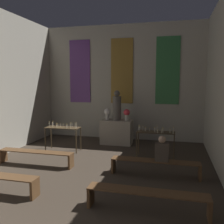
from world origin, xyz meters
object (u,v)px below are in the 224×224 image
object	(u,v)px
candle_rack_right	(156,135)
pew_back_right	(155,164)
candle_rack_left	(63,130)
pew_second_right	(147,196)
flower_vase_left	(107,113)
flower_vase_right	(127,114)
statue	(117,107)
person_seated	(162,150)
altar	(117,132)
pew_back_left	(36,154)

from	to	relation	value
candle_rack_right	pew_back_right	xyz separation A→B (m)	(0.12, -1.69, -0.44)
candle_rack_left	pew_second_right	world-z (taller)	candle_rack_left
flower_vase_left	flower_vase_right	xyz separation A→B (m)	(0.82, 0.00, 0.00)
pew_second_right	pew_back_right	size ratio (longest dim) A/B	1.00
statue	person_seated	bearing A→B (deg)	-58.08
candle_rack_right	pew_second_right	bearing A→B (deg)	-88.15
altar	candle_rack_left	size ratio (longest dim) A/B	0.99
flower_vase_right	pew_second_right	size ratio (longest dim) A/B	0.19
pew_second_right	pew_back_left	world-z (taller)	same
flower_vase_right	pew_back_right	size ratio (longest dim) A/B	0.19
altar	flower_vase_right	size ratio (longest dim) A/B	2.75
statue	flower_vase_left	distance (m)	0.49
altar	flower_vase_left	world-z (taller)	flower_vase_left
altar	candle_rack_right	distance (m)	2.27
flower_vase_right	pew_back_left	distance (m)	3.99
altar	flower_vase_left	size ratio (longest dim) A/B	2.75
altar	pew_back_left	bearing A→B (deg)	-119.57
pew_second_right	candle_rack_right	bearing A→B (deg)	91.85
altar	candle_rack_left	distance (m)	2.27
candle_rack_left	pew_second_right	size ratio (longest dim) A/B	0.53
flower_vase_right	candle_rack_left	size ratio (longest dim) A/B	0.36
pew_back_right	pew_second_right	bearing A→B (deg)	-90.00
pew_second_right	pew_back_left	xyz separation A→B (m)	(-3.62, 1.96, 0.00)
flower_vase_left	pew_second_right	size ratio (longest dim) A/B	0.19
flower_vase_left	pew_back_right	distance (m)	3.99
altar	pew_back_right	bearing A→B (deg)	-60.43
flower_vase_right	pew_second_right	xyz separation A→B (m)	(1.40, -5.15, -0.94)
flower_vase_left	pew_back_right	size ratio (longest dim) A/B	0.19
altar	pew_back_right	distance (m)	3.67
flower_vase_left	pew_back_left	size ratio (longest dim) A/B	0.19
flower_vase_right	pew_back_left	bearing A→B (deg)	-124.81
person_seated	candle_rack_right	bearing A→B (deg)	99.90
flower_vase_right	pew_back_left	size ratio (longest dim) A/B	0.19
flower_vase_left	person_seated	distance (m)	4.02
pew_second_right	pew_back_left	distance (m)	4.12
flower_vase_right	person_seated	world-z (taller)	flower_vase_right
flower_vase_left	candle_rack_left	bearing A→B (deg)	-130.61
statue	candle_rack_right	distance (m)	2.39
pew_back_left	person_seated	bearing A→B (deg)	0.00
altar	person_seated	distance (m)	3.76
pew_back_left	pew_back_right	distance (m)	3.62
pew_back_right	statue	bearing A→B (deg)	119.57
candle_rack_left	candle_rack_right	distance (m)	3.38
person_seated	flower_vase_left	bearing A→B (deg)	126.90
pew_second_right	person_seated	world-z (taller)	person_seated
pew_back_left	altar	bearing A→B (deg)	60.43
flower_vase_left	pew_second_right	xyz separation A→B (m)	(2.22, -5.15, -0.94)
flower_vase_left	pew_back_left	distance (m)	3.61
candle_rack_left	altar	bearing A→B (deg)	41.51
pew_second_right	statue	bearing A→B (deg)	109.35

